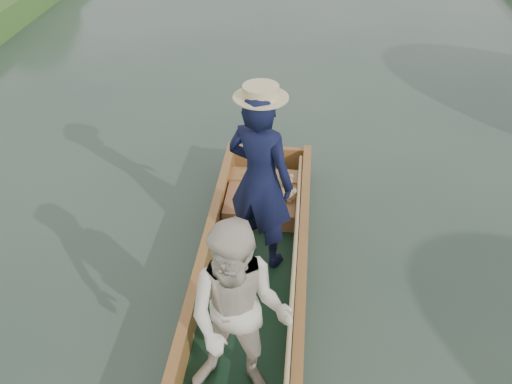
{
  "coord_description": "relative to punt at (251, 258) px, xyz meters",
  "views": [
    {
      "loc": [
        0.47,
        -4.16,
        4.26
      ],
      "look_at": [
        0.0,
        0.6,
        0.95
      ],
      "focal_mm": 40.0,
      "sensor_mm": 36.0,
      "label": 1
    }
  ],
  "objects": [
    {
      "name": "punt",
      "position": [
        0.0,
        0.0,
        0.0
      ],
      "size": [
        1.12,
        5.0,
        2.1
      ],
      "color": "black",
      "rests_on": "ground"
    },
    {
      "name": "ground",
      "position": [
        -0.03,
        0.14,
        -0.71
      ],
      "size": [
        120.0,
        120.0,
        0.0
      ],
      "primitive_type": "plane",
      "color": "#283D30",
      "rests_on": "ground"
    }
  ]
}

